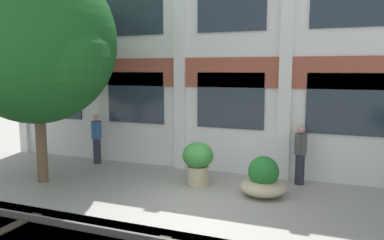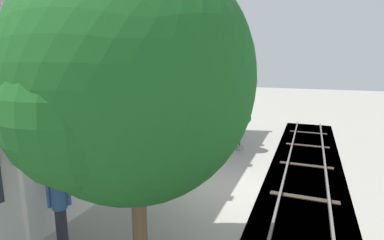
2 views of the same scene
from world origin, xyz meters
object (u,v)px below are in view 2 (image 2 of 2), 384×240
at_px(potted_plant_fluted_column, 173,166).
at_px(resident_watching_tracks, 60,207).
at_px(scooter_near_curb, 233,128).
at_px(broadleaf_tree, 135,85).
at_px(resident_by_doorway, 175,139).
at_px(potted_plant_tall_urn, 240,119).
at_px(potted_plant_wide_bowl, 197,159).
at_px(potted_plant_terracotta_small, 208,108).

bearing_deg(potted_plant_fluted_column, resident_watching_tracks, 165.63).
height_order(potted_plant_fluted_column, scooter_near_curb, potted_plant_fluted_column).
distance_m(broadleaf_tree, resident_by_doorway, 7.87).
bearing_deg(scooter_near_curb, resident_by_doorway, 148.59).
height_order(broadleaf_tree, potted_plant_tall_urn, broadleaf_tree).
distance_m(potted_plant_fluted_column, resident_by_doorway, 2.85).
bearing_deg(broadleaf_tree, resident_watching_tracks, 84.88).
relative_size(scooter_near_curb, resident_watching_tracks, 0.81).
xyz_separation_m(scooter_near_curb, resident_watching_tracks, (-11.67, 1.32, 0.46)).
xyz_separation_m(broadleaf_tree, resident_watching_tracks, (0.21, 2.32, -2.96)).
height_order(potted_plant_fluted_column, potted_plant_tall_urn, potted_plant_tall_urn).
height_order(broadleaf_tree, scooter_near_curb, broadleaf_tree).
height_order(potted_plant_tall_urn, resident_by_doorway, potted_plant_tall_urn).
distance_m(potted_plant_wide_bowl, potted_plant_terracotta_small, 4.46).
bearing_deg(potted_plant_terracotta_small, scooter_near_curb, -31.86).
relative_size(scooter_near_curb, resident_by_doorway, 0.81).
xyz_separation_m(potted_plant_terracotta_small, resident_watching_tracks, (-10.04, 0.31, -0.90)).
bearing_deg(potted_plant_wide_bowl, resident_watching_tracks, 168.07).
distance_m(broadleaf_tree, scooter_near_curb, 12.40).
relative_size(potted_plant_wide_bowl, scooter_near_curb, 0.87).
xyz_separation_m(potted_plant_fluted_column, potted_plant_terracotta_small, (5.98, 0.73, 1.11)).
relative_size(potted_plant_fluted_column, scooter_near_curb, 0.89).
bearing_deg(potted_plant_wide_bowl, potted_plant_fluted_column, 173.58).
bearing_deg(potted_plant_tall_urn, potted_plant_fluted_column, 166.26).
xyz_separation_m(potted_plant_terracotta_small, resident_by_doorway, (-3.36, 0.38, -0.91)).
relative_size(potted_plant_wide_bowl, resident_watching_tracks, 0.70).
bearing_deg(scooter_near_curb, resident_watching_tracks, 157.70).
bearing_deg(scooter_near_curb, potted_plant_fluted_column, 162.03).
xyz_separation_m(broadleaf_tree, potted_plant_fluted_column, (4.26, 1.28, -3.17)).
bearing_deg(potted_plant_fluted_column, broadleaf_tree, -163.24).
relative_size(potted_plant_tall_urn, resident_by_doorway, 1.18).
distance_m(potted_plant_tall_urn, resident_watching_tracks, 9.41).
bearing_deg(resident_by_doorway, resident_watching_tracks, -169.64).
relative_size(potted_plant_fluted_column, potted_plant_terracotta_small, 0.54).
bearing_deg(resident_watching_tracks, potted_plant_tall_urn, 126.26).
bearing_deg(broadleaf_tree, potted_plant_wide_bowl, 9.97).
xyz_separation_m(potted_plant_fluted_column, potted_plant_tall_urn, (5.05, -1.24, 0.82)).
xyz_separation_m(resident_by_doorway, resident_watching_tracks, (-6.68, -0.07, 0.01)).
height_order(broadleaf_tree, potted_plant_terracotta_small, broadleaf_tree).
bearing_deg(potted_plant_terracotta_small, potted_plant_tall_urn, -115.34).
height_order(potted_plant_wide_bowl, scooter_near_curb, potted_plant_wide_bowl).
bearing_deg(potted_plant_terracotta_small, broadleaf_tree, -168.88).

